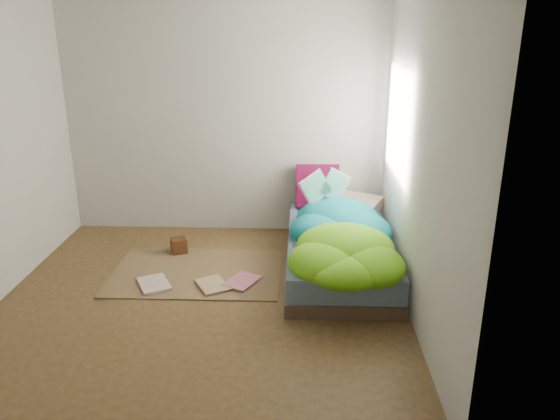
{
  "coord_description": "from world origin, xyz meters",
  "views": [
    {
      "loc": [
        0.84,
        -4.17,
        2.31
      ],
      "look_at": [
        0.65,
        0.75,
        0.58
      ],
      "focal_mm": 35.0,
      "sensor_mm": 36.0,
      "label": 1
    }
  ],
  "objects_px": {
    "bed": "(339,252)",
    "floor_book_b": "(231,279)",
    "floor_book_a": "(140,287)",
    "open_book": "(326,177)",
    "wooden_box": "(179,245)",
    "pillow_magenta": "(318,186)"
  },
  "relations": [
    {
      "from": "bed",
      "to": "wooden_box",
      "type": "distance_m",
      "value": 1.66
    },
    {
      "from": "floor_book_a",
      "to": "open_book",
      "type": "bearing_deg",
      "value": 0.15
    },
    {
      "from": "pillow_magenta",
      "to": "floor_book_b",
      "type": "relative_size",
      "value": 1.4
    },
    {
      "from": "pillow_magenta",
      "to": "wooden_box",
      "type": "height_order",
      "value": "pillow_magenta"
    },
    {
      "from": "open_book",
      "to": "wooden_box",
      "type": "xyz_separation_m",
      "value": [
        -1.51,
        -0.09,
        -0.73
      ]
    },
    {
      "from": "floor_book_a",
      "to": "bed",
      "type": "bearing_deg",
      "value": -11.65
    },
    {
      "from": "wooden_box",
      "to": "floor_book_a",
      "type": "height_order",
      "value": "wooden_box"
    },
    {
      "from": "bed",
      "to": "floor_book_a",
      "type": "height_order",
      "value": "bed"
    },
    {
      "from": "floor_book_a",
      "to": "floor_book_b",
      "type": "bearing_deg",
      "value": -14.65
    },
    {
      "from": "open_book",
      "to": "floor_book_b",
      "type": "bearing_deg",
      "value": -165.4
    },
    {
      "from": "bed",
      "to": "floor_book_b",
      "type": "relative_size",
      "value": 5.96
    },
    {
      "from": "bed",
      "to": "floor_book_b",
      "type": "xyz_separation_m",
      "value": [
        -1.02,
        -0.34,
        -0.14
      ]
    },
    {
      "from": "wooden_box",
      "to": "floor_book_a",
      "type": "distance_m",
      "value": 0.83
    },
    {
      "from": "bed",
      "to": "pillow_magenta",
      "type": "bearing_deg",
      "value": 102.66
    },
    {
      "from": "floor_book_b",
      "to": "floor_book_a",
      "type": "bearing_deg",
      "value": -138.67
    },
    {
      "from": "open_book",
      "to": "pillow_magenta",
      "type": "bearing_deg",
      "value": 73.42
    },
    {
      "from": "open_book",
      "to": "floor_book_a",
      "type": "distance_m",
      "value": 2.07
    },
    {
      "from": "pillow_magenta",
      "to": "floor_book_b",
      "type": "bearing_deg",
      "value": -126.21
    },
    {
      "from": "floor_book_a",
      "to": "floor_book_b",
      "type": "xyz_separation_m",
      "value": [
        0.8,
        0.19,
        0.0
      ]
    },
    {
      "from": "pillow_magenta",
      "to": "floor_book_a",
      "type": "relative_size",
      "value": 1.36
    },
    {
      "from": "bed",
      "to": "wooden_box",
      "type": "bearing_deg",
      "value": 170.13
    },
    {
      "from": "open_book",
      "to": "floor_book_a",
      "type": "bearing_deg",
      "value": -176.05
    }
  ]
}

